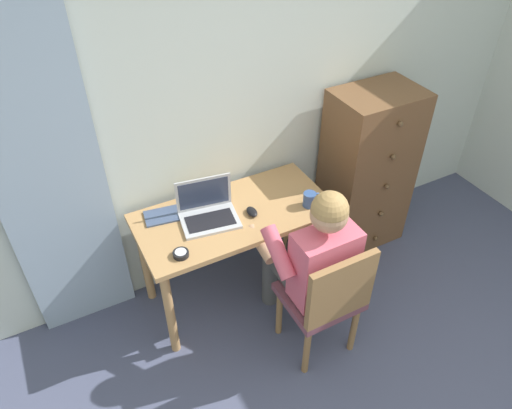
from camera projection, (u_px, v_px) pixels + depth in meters
wall_back at (248, 101)px, 3.00m from camera, size 4.80×0.05×2.50m
curtain_panel at (51, 187)px, 2.62m from camera, size 0.58×0.03×2.14m
desk at (235, 226)px, 3.04m from camera, size 1.21×0.60×0.73m
dresser at (367, 170)px, 3.51m from camera, size 0.59×0.45×1.24m
chair at (327, 298)px, 2.76m from camera, size 0.42×0.40×0.87m
person_seated at (312, 255)px, 2.77m from camera, size 0.53×0.59×1.19m
laptop at (208, 211)px, 2.90m from camera, size 0.37×0.30×0.24m
computer_mouse at (252, 212)px, 2.95m from camera, size 0.07×0.10×0.03m
desk_clock at (181, 254)px, 2.67m from camera, size 0.09×0.09×0.03m
notebook_pad at (162, 216)px, 2.94m from camera, size 0.23×0.18×0.01m
coffee_mug at (310, 199)px, 2.99m from camera, size 0.12×0.08×0.09m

